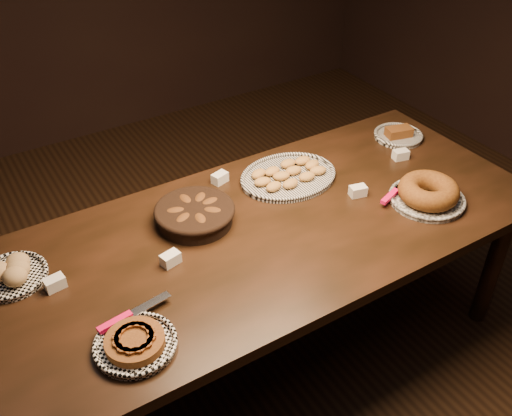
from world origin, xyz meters
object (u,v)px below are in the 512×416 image
apple_tart_plate (135,342)px  bundt_cake_plate (428,193)px  buffet_table (257,245)px  madeleine_platter (288,175)px

apple_tart_plate → bundt_cake_plate: bundt_cake_plate is taller
buffet_table → madeleine_platter: size_ratio=5.40×
buffet_table → apple_tart_plate: size_ratio=7.68×
apple_tart_plate → madeleine_platter: (0.94, 0.53, -0.00)m
buffet_table → apple_tart_plate: 0.70m
buffet_table → madeleine_platter: 0.41m
apple_tart_plate → bundt_cake_plate: size_ratio=0.88×
buffet_table → bundt_cake_plate: 0.75m
apple_tart_plate → madeleine_platter: apple_tart_plate is taller
buffet_table → bundt_cake_plate: bearing=-16.4°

